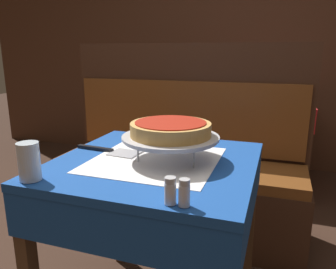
{
  "coord_description": "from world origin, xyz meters",
  "views": [
    {
      "loc": [
        0.44,
        -1.12,
        1.15
      ],
      "look_at": [
        0.06,
        -0.01,
        0.86
      ],
      "focal_mm": 35.0,
      "sensor_mm": 36.0,
      "label": 1
    }
  ],
  "objects_px": {
    "pizza_server": "(111,151)",
    "water_glass_near": "(29,161)",
    "dining_table_front": "(156,187)",
    "pizza_pan_stand": "(171,138)",
    "deep_dish_pizza": "(171,129)",
    "condiment_caddy": "(256,96)",
    "dining_table_rear": "(263,112)",
    "salt_shaker": "(170,191)",
    "pepper_shaker": "(184,193)",
    "booth_bench": "(179,178)",
    "napkin_holder": "(165,128)"
  },
  "relations": [
    {
      "from": "pizza_server",
      "to": "water_glass_near",
      "type": "relative_size",
      "value": 2.37
    },
    {
      "from": "dining_table_front",
      "to": "pizza_pan_stand",
      "type": "bearing_deg",
      "value": 18.58
    },
    {
      "from": "deep_dish_pizza",
      "to": "water_glass_near",
      "type": "distance_m",
      "value": 0.5
    },
    {
      "from": "pizza_server",
      "to": "condiment_caddy",
      "type": "distance_m",
      "value": 1.72
    },
    {
      "from": "condiment_caddy",
      "to": "pizza_server",
      "type": "bearing_deg",
      "value": -105.32
    },
    {
      "from": "dining_table_rear",
      "to": "salt_shaker",
      "type": "distance_m",
      "value": 2.12
    },
    {
      "from": "dining_table_front",
      "to": "pepper_shaker",
      "type": "relative_size",
      "value": 9.84
    },
    {
      "from": "salt_shaker",
      "to": "pizza_pan_stand",
      "type": "bearing_deg",
      "value": 108.43
    },
    {
      "from": "booth_bench",
      "to": "salt_shaker",
      "type": "height_order",
      "value": "booth_bench"
    },
    {
      "from": "pizza_pan_stand",
      "to": "pepper_shaker",
      "type": "relative_size",
      "value": 4.82
    },
    {
      "from": "dining_table_front",
      "to": "water_glass_near",
      "type": "xyz_separation_m",
      "value": [
        -0.31,
        -0.32,
        0.18
      ]
    },
    {
      "from": "dining_table_front",
      "to": "pepper_shaker",
      "type": "height_order",
      "value": "pepper_shaker"
    },
    {
      "from": "dining_table_rear",
      "to": "pizza_server",
      "type": "bearing_deg",
      "value": -106.55
    },
    {
      "from": "dining_table_rear",
      "to": "pizza_pan_stand",
      "type": "height_order",
      "value": "pizza_pan_stand"
    },
    {
      "from": "dining_table_rear",
      "to": "booth_bench",
      "type": "relative_size",
      "value": 0.5
    },
    {
      "from": "dining_table_front",
      "to": "condiment_caddy",
      "type": "height_order",
      "value": "condiment_caddy"
    },
    {
      "from": "deep_dish_pizza",
      "to": "salt_shaker",
      "type": "xyz_separation_m",
      "value": [
        0.12,
        -0.36,
        -0.08
      ]
    },
    {
      "from": "dining_table_rear",
      "to": "condiment_caddy",
      "type": "xyz_separation_m",
      "value": [
        -0.06,
        -0.08,
        0.15
      ]
    },
    {
      "from": "condiment_caddy",
      "to": "pepper_shaker",
      "type": "bearing_deg",
      "value": -90.8
    },
    {
      "from": "dining_table_front",
      "to": "booth_bench",
      "type": "distance_m",
      "value": 0.86
    },
    {
      "from": "water_glass_near",
      "to": "condiment_caddy",
      "type": "distance_m",
      "value": 2.09
    },
    {
      "from": "dining_table_front",
      "to": "booth_bench",
      "type": "height_order",
      "value": "booth_bench"
    },
    {
      "from": "dining_table_rear",
      "to": "booth_bench",
      "type": "bearing_deg",
      "value": -114.81
    },
    {
      "from": "condiment_caddy",
      "to": "booth_bench",
      "type": "bearing_deg",
      "value": -113.43
    },
    {
      "from": "dining_table_front",
      "to": "booth_bench",
      "type": "relative_size",
      "value": 0.48
    },
    {
      "from": "dining_table_front",
      "to": "dining_table_rear",
      "type": "xyz_separation_m",
      "value": [
        0.31,
        1.77,
        0.01
      ]
    },
    {
      "from": "salt_shaker",
      "to": "dining_table_front",
      "type": "bearing_deg",
      "value": 117.31
    },
    {
      "from": "deep_dish_pizza",
      "to": "pizza_server",
      "type": "xyz_separation_m",
      "value": [
        -0.27,
        0.01,
        -0.12
      ]
    },
    {
      "from": "dining_table_rear",
      "to": "napkin_holder",
      "type": "xyz_separation_m",
      "value": [
        -0.38,
        -1.44,
        0.15
      ]
    },
    {
      "from": "pizza_pan_stand",
      "to": "salt_shaker",
      "type": "height_order",
      "value": "pizza_pan_stand"
    },
    {
      "from": "pizza_server",
      "to": "pepper_shaker",
      "type": "bearing_deg",
      "value": -41.2
    },
    {
      "from": "booth_bench",
      "to": "condiment_caddy",
      "type": "relative_size",
      "value": 10.07
    },
    {
      "from": "napkin_holder",
      "to": "deep_dish_pizza",
      "type": "bearing_deg",
      "value": -67.11
    },
    {
      "from": "water_glass_near",
      "to": "salt_shaker",
      "type": "height_order",
      "value": "water_glass_near"
    },
    {
      "from": "deep_dish_pizza",
      "to": "water_glass_near",
      "type": "bearing_deg",
      "value": -136.72
    },
    {
      "from": "dining_table_rear",
      "to": "dining_table_front",
      "type": "bearing_deg",
      "value": -99.79
    },
    {
      "from": "booth_bench",
      "to": "salt_shaker",
      "type": "relative_size",
      "value": 20.5
    },
    {
      "from": "deep_dish_pizza",
      "to": "water_glass_near",
      "type": "height_order",
      "value": "deep_dish_pizza"
    },
    {
      "from": "water_glass_near",
      "to": "pizza_pan_stand",
      "type": "bearing_deg",
      "value": 43.28
    },
    {
      "from": "dining_table_front",
      "to": "pizza_server",
      "type": "xyz_separation_m",
      "value": [
        -0.21,
        0.03,
        0.12
      ]
    },
    {
      "from": "pepper_shaker",
      "to": "napkin_holder",
      "type": "height_order",
      "value": "napkin_holder"
    },
    {
      "from": "water_glass_near",
      "to": "napkin_holder",
      "type": "distance_m",
      "value": 0.7
    },
    {
      "from": "water_glass_near",
      "to": "deep_dish_pizza",
      "type": "bearing_deg",
      "value": 43.28
    },
    {
      "from": "water_glass_near",
      "to": "pizza_server",
      "type": "bearing_deg",
      "value": 74.91
    },
    {
      "from": "booth_bench",
      "to": "deep_dish_pizza",
      "type": "relative_size",
      "value": 5.16
    },
    {
      "from": "dining_table_front",
      "to": "water_glass_near",
      "type": "bearing_deg",
      "value": -133.55
    },
    {
      "from": "dining_table_rear",
      "to": "pizza_server",
      "type": "distance_m",
      "value": 1.82
    },
    {
      "from": "napkin_holder",
      "to": "dining_table_front",
      "type": "bearing_deg",
      "value": -77.02
    },
    {
      "from": "salt_shaker",
      "to": "condiment_caddy",
      "type": "relative_size",
      "value": 0.49
    },
    {
      "from": "condiment_caddy",
      "to": "salt_shaker",
      "type": "bearing_deg",
      "value": -91.92
    }
  ]
}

